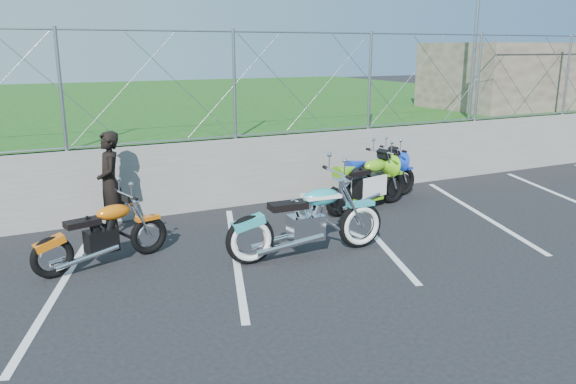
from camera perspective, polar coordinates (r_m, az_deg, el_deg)
name	(u,v)px	position (r m, az deg, el deg)	size (l,w,h in m)	color
ground	(262,277)	(7.56, -2.63, -8.66)	(90.00, 90.00, 0.00)	black
retaining_wall	(186,177)	(10.52, -10.35, 1.49)	(30.00, 0.22, 1.30)	slate
grass_field	(102,118)	(20.21, -18.33, 7.14)	(30.00, 20.00, 1.30)	#184713
stone_building	(518,75)	(17.82, 22.33, 10.93)	(5.00, 3.00, 1.80)	brown
chain_link_fence	(182,87)	(10.28, -10.77, 10.48)	(28.00, 0.03, 2.00)	gray
sign_pole	(474,55)	(14.32, 18.36, 13.07)	(0.08, 0.08, 3.00)	gray
parking_lines	(306,241)	(8.89, 1.89, -5.04)	(18.29, 4.31, 0.01)	silver
cruiser_turquoise	(309,223)	(8.18, 2.15, -3.17)	(2.48, 0.78, 1.23)	black
naked_orange	(104,236)	(8.24, -18.17, -4.32)	(1.92, 0.71, 0.98)	black
sportbike_green	(368,185)	(10.63, 8.14, 0.68)	(2.05, 0.73, 1.08)	black
sportbike_blue	(379,178)	(11.35, 9.23, 1.38)	(1.96, 0.70, 1.02)	black
person_standing	(110,183)	(9.56, -17.63, 0.90)	(0.61, 0.40, 1.68)	black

